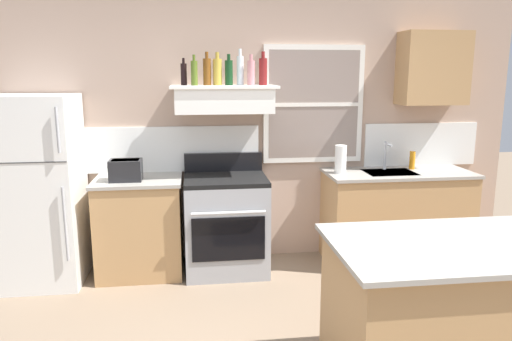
{
  "coord_description": "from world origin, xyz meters",
  "views": [
    {
      "loc": [
        -0.53,
        -2.5,
        1.86
      ],
      "look_at": [
        -0.05,
        1.2,
        1.1
      ],
      "focal_mm": 33.85,
      "sensor_mm": 36.0,
      "label": 1
    }
  ],
  "objects_px": {
    "refrigerator": "(39,191)",
    "dish_soap_bottle": "(412,160)",
    "bottle_champagne_gold_foil": "(217,71)",
    "paper_towel_roll": "(341,159)",
    "stove_range": "(226,223)",
    "bottle_amber_wine": "(207,71)",
    "bottle_red_label_wine": "(263,71)",
    "bottle_balsamic_dark": "(184,74)",
    "bottle_rose_pink": "(251,72)",
    "kitchen_island": "(448,316)",
    "bottle_clear_tall": "(240,70)",
    "bottle_olive_oil_square": "(194,73)",
    "bottle_dark_green_wine": "(229,72)",
    "toaster": "(126,170)"
  },
  "relations": [
    {
      "from": "refrigerator",
      "to": "dish_soap_bottle",
      "type": "bearing_deg",
      "value": 2.6
    },
    {
      "from": "bottle_champagne_gold_foil",
      "to": "paper_towel_roll",
      "type": "bearing_deg",
      "value": -4.38
    },
    {
      "from": "stove_range",
      "to": "bottle_champagne_gold_foil",
      "type": "xyz_separation_m",
      "value": [
        -0.05,
        0.13,
        1.4
      ]
    },
    {
      "from": "bottle_amber_wine",
      "to": "bottle_red_label_wine",
      "type": "relative_size",
      "value": 0.99
    },
    {
      "from": "bottle_red_label_wine",
      "to": "bottle_balsamic_dark",
      "type": "bearing_deg",
      "value": 175.59
    },
    {
      "from": "bottle_rose_pink",
      "to": "bottle_red_label_wine",
      "type": "xyz_separation_m",
      "value": [
        0.12,
        0.02,
        0.01
      ]
    },
    {
      "from": "refrigerator",
      "to": "kitchen_island",
      "type": "relative_size",
      "value": 1.2
    },
    {
      "from": "bottle_amber_wine",
      "to": "dish_soap_bottle",
      "type": "xyz_separation_m",
      "value": [
        2.03,
        0.01,
        -0.87
      ]
    },
    {
      "from": "bottle_clear_tall",
      "to": "stove_range",
      "type": "bearing_deg",
      "value": -139.43
    },
    {
      "from": "bottle_amber_wine",
      "to": "kitchen_island",
      "type": "relative_size",
      "value": 0.21
    },
    {
      "from": "bottle_olive_oil_square",
      "to": "bottle_amber_wine",
      "type": "height_order",
      "value": "bottle_amber_wine"
    },
    {
      "from": "bottle_balsamic_dark",
      "to": "bottle_champagne_gold_foil",
      "type": "height_order",
      "value": "bottle_champagne_gold_foil"
    },
    {
      "from": "paper_towel_roll",
      "to": "dish_soap_bottle",
      "type": "distance_m",
      "value": 0.78
    },
    {
      "from": "bottle_amber_wine",
      "to": "paper_towel_roll",
      "type": "xyz_separation_m",
      "value": [
        1.26,
        -0.09,
        -0.83
      ]
    },
    {
      "from": "paper_towel_roll",
      "to": "bottle_olive_oil_square",
      "type": "bearing_deg",
      "value": 177.89
    },
    {
      "from": "bottle_balsamic_dark",
      "to": "bottle_clear_tall",
      "type": "relative_size",
      "value": 0.75
    },
    {
      "from": "bottle_clear_tall",
      "to": "bottle_rose_pink",
      "type": "relative_size",
      "value": 1.18
    },
    {
      "from": "bottle_dark_green_wine",
      "to": "stove_range",
      "type": "bearing_deg",
      "value": -113.39
    },
    {
      "from": "toaster",
      "to": "paper_towel_roll",
      "type": "bearing_deg",
      "value": 2.14
    },
    {
      "from": "bottle_red_label_wine",
      "to": "bottle_olive_oil_square",
      "type": "bearing_deg",
      "value": -179.59
    },
    {
      "from": "refrigerator",
      "to": "bottle_balsamic_dark",
      "type": "height_order",
      "value": "bottle_balsamic_dark"
    },
    {
      "from": "bottle_red_label_wine",
      "to": "kitchen_island",
      "type": "height_order",
      "value": "bottle_red_label_wine"
    },
    {
      "from": "dish_soap_bottle",
      "to": "bottle_olive_oil_square",
      "type": "bearing_deg",
      "value": -178.67
    },
    {
      "from": "toaster",
      "to": "bottle_champagne_gold_foil",
      "type": "distance_m",
      "value": 1.21
    },
    {
      "from": "bottle_dark_green_wine",
      "to": "dish_soap_bottle",
      "type": "bearing_deg",
      "value": 0.59
    },
    {
      "from": "stove_range",
      "to": "bottle_dark_green_wine",
      "type": "xyz_separation_m",
      "value": [
        0.05,
        0.12,
        1.4
      ]
    },
    {
      "from": "toaster",
      "to": "stove_range",
      "type": "bearing_deg",
      "value": 2.4
    },
    {
      "from": "refrigerator",
      "to": "bottle_champagne_gold_foil",
      "type": "relative_size",
      "value": 5.67
    },
    {
      "from": "bottle_clear_tall",
      "to": "bottle_rose_pink",
      "type": "xyz_separation_m",
      "value": [
        0.09,
        -0.06,
        -0.02
      ]
    },
    {
      "from": "bottle_olive_oil_square",
      "to": "bottle_rose_pink",
      "type": "height_order",
      "value": "bottle_rose_pink"
    },
    {
      "from": "bottle_champagne_gold_foil",
      "to": "kitchen_island",
      "type": "relative_size",
      "value": 0.21
    },
    {
      "from": "kitchen_island",
      "to": "toaster",
      "type": "bearing_deg",
      "value": 137.54
    },
    {
      "from": "toaster",
      "to": "kitchen_island",
      "type": "distance_m",
      "value": 2.86
    },
    {
      "from": "bottle_olive_oil_square",
      "to": "paper_towel_roll",
      "type": "bearing_deg",
      "value": -2.11
    },
    {
      "from": "toaster",
      "to": "paper_towel_roll",
      "type": "distance_m",
      "value": 2.0
    },
    {
      "from": "refrigerator",
      "to": "bottle_clear_tall",
      "type": "xyz_separation_m",
      "value": [
        1.81,
        0.16,
        1.05
      ]
    },
    {
      "from": "toaster",
      "to": "bottle_clear_tall",
      "type": "xyz_separation_m",
      "value": [
        1.05,
        0.17,
        0.87
      ]
    },
    {
      "from": "bottle_clear_tall",
      "to": "paper_towel_roll",
      "type": "distance_m",
      "value": 1.27
    },
    {
      "from": "bottle_dark_green_wine",
      "to": "bottle_balsamic_dark",
      "type": "bearing_deg",
      "value": 175.89
    },
    {
      "from": "bottle_rose_pink",
      "to": "bottle_amber_wine",
      "type": "bearing_deg",
      "value": 172.85
    },
    {
      "from": "bottle_dark_green_wine",
      "to": "paper_towel_roll",
      "type": "bearing_deg",
      "value": -4.39
    },
    {
      "from": "stove_range",
      "to": "bottle_olive_oil_square",
      "type": "relative_size",
      "value": 4.01
    },
    {
      "from": "bottle_olive_oil_square",
      "to": "bottle_dark_green_wine",
      "type": "height_order",
      "value": "bottle_dark_green_wine"
    },
    {
      "from": "bottle_balsamic_dark",
      "to": "stove_range",
      "type": "bearing_deg",
      "value": -22.49
    },
    {
      "from": "bottle_olive_oil_square",
      "to": "bottle_rose_pink",
      "type": "relative_size",
      "value": 0.98
    },
    {
      "from": "bottle_red_label_wine",
      "to": "kitchen_island",
      "type": "distance_m",
      "value": 2.6
    },
    {
      "from": "bottle_dark_green_wine",
      "to": "paper_towel_roll",
      "type": "height_order",
      "value": "bottle_dark_green_wine"
    },
    {
      "from": "bottle_olive_oil_square",
      "to": "bottle_red_label_wine",
      "type": "xyz_separation_m",
      "value": [
        0.63,
        0.0,
        0.01
      ]
    },
    {
      "from": "bottle_balsamic_dark",
      "to": "kitchen_island",
      "type": "distance_m",
      "value": 2.93
    },
    {
      "from": "bottle_amber_wine",
      "to": "kitchen_island",
      "type": "bearing_deg",
      "value": -57.23
    }
  ]
}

